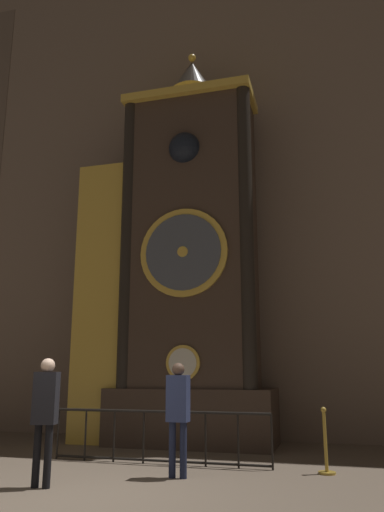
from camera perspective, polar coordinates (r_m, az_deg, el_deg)
name	(u,v)px	position (r m, az deg, el deg)	size (l,w,h in m)	color
ground_plane	(66,499)	(7.34, -14.25, -25.35)	(28.00, 28.00, 0.00)	brown
cathedral_back_wall	(190,157)	(14.22, -0.24, 11.27)	(24.00, 0.32, 14.92)	#7A6656
clock_tower	(175,264)	(12.02, -1.95, -0.89)	(4.66, 1.83, 9.78)	#423328
railing_fence	(159,434)	(9.51, -3.83, -19.62)	(4.08, 0.05, 0.92)	black
visitor_near	(45,408)	(7.91, -16.43, -16.34)	(0.38, 0.29, 1.80)	black
visitor_far	(178,408)	(8.28, -1.61, -16.93)	(0.35, 0.23, 1.74)	#1B213A
stanchion_post	(326,452)	(8.93, 15.05, -20.80)	(0.28, 0.28, 1.04)	#B28E33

